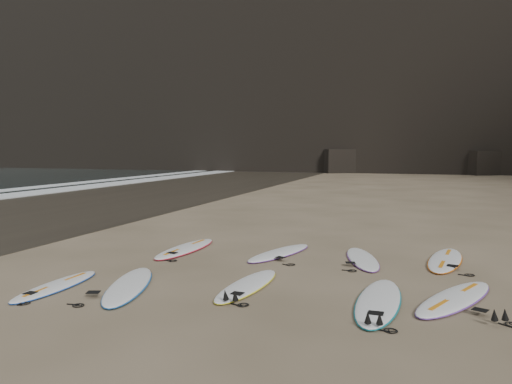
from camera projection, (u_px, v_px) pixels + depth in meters
ground at (279, 289)px, 9.00m from camera, size 240.00×240.00×0.00m
wet_sand at (61, 205)px, 22.49m from camera, size 12.00×200.00×0.01m
surfboard_0 at (57, 285)px, 9.11m from camera, size 0.60×2.26×0.08m
surfboard_1 at (129, 285)px, 9.11m from camera, size 1.48×2.73×0.10m
surfboard_2 at (247, 285)px, 9.14m from camera, size 0.78×2.48×0.09m
surfboard_3 at (379, 300)px, 8.17m from camera, size 0.73×2.80×0.10m
surfboard_4 at (455, 298)px, 8.33m from camera, size 1.70×2.72×0.10m
surfboard_5 at (186, 248)px, 12.48m from camera, size 0.77×2.78×0.10m
surfboard_6 at (280, 252)px, 11.98m from camera, size 1.31×2.59×0.09m
surfboard_7 at (362, 258)px, 11.33m from camera, size 1.23×2.54×0.09m
surfboard_8 at (445, 259)px, 11.20m from camera, size 1.04×2.81×0.10m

